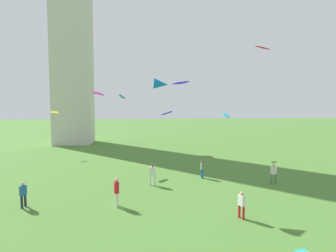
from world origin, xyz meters
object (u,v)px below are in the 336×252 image
Objects in this scene: person_3 at (23,193)px; kite_flying_7 at (55,112)px; kite_flying_3 at (167,113)px; kite_flying_6 at (98,93)px; person_5 at (152,173)px; person_4 at (116,190)px; kite_flying_4 at (181,83)px; person_1 at (202,168)px; person_2 at (274,172)px; person_0 at (242,203)px; kite_flying_0 at (226,115)px; kite_flying_1 at (263,48)px; kite_flying_2 at (122,97)px; kite_flying_5 at (161,84)px.

kite_flying_7 is (-3.55, 18.78, 4.54)m from person_3.
kite_flying_6 is (-7.98, -8.57, 2.36)m from kite_flying_3.
kite_flying_7 is at bearing 133.10° from person_5.
person_4 is 21.79m from kite_flying_7.
kite_flying_3 is at bearing -40.29° from kite_flying_4.
person_1 is 5.87m from person_2.
person_5 reaches higher than person_0.
person_2 is (5.08, 6.50, 0.06)m from person_0.
person_1 is at bearing -25.03° from kite_flying_0.
person_5 is 1.15× the size of kite_flying_3.
kite_flying_1 is at bearing 1.80° from kite_flying_0.
person_0 is at bearing 88.29° from person_3.
kite_flying_2 is 8.75m from kite_flying_7.
person_2 reaches higher than person_3.
kite_flying_1 reaches higher than kite_flying_0.
person_5 is at bearing 83.34° from kite_flying_3.
kite_flying_6 is at bearing 44.97° from kite_flying_4.
person_0 is 1.28× the size of kite_flying_0.
kite_flying_2 is at bearing -9.86° from person_4.
kite_flying_0 is (9.70, 12.04, 4.11)m from person_5.
kite_flying_7 is (-8.38, -1.45, -2.04)m from kite_flying_2.
kite_flying_0 reaches higher than person_5.
kite_flying_2 is at bearing 3.53° from kite_flying_3.
person_1 is at bearing -30.06° from kite_flying_1.
kite_flying_4 is at bearing 128.00° from kite_flying_7.
person_5 is (-4.75, 7.02, 0.10)m from person_0.
kite_flying_2 is at bearing 122.80° from person_2.
person_0 is 0.89× the size of person_5.
kite_flying_1 reaches higher than person_3.
kite_flying_5 is at bearing -95.38° from kite_flying_6.
kite_flying_1 reaches higher than person_0.
kite_flying_5 reaches higher than person_2.
person_5 is 1.35× the size of kite_flying_1.
person_3 is at bearing 102.04° from kite_flying_5.
kite_flying_1 is 0.99× the size of kite_flying_6.
kite_flying_1 is 9.05m from kite_flying_4.
kite_flying_2 is 6.49m from kite_flying_3.
kite_flying_0 is at bearing -49.03° from person_4.
kite_flying_3 is (5.10, 20.72, 4.22)m from person_4.
person_3 is 24.46m from kite_flying_0.
kite_flying_4 reaches higher than person_2.
kite_flying_1 is (9.64, 1.74, 10.35)m from person_5.
kite_flying_0 is at bearing 55.54° from person_5.
kite_flying_3 is at bearing -93.85° from kite_flying_1.
person_4 is (-6.89, -6.20, 0.14)m from person_1.
kite_flying_1 is at bearing -67.44° from kite_flying_5.
person_4 is at bearing -168.04° from person_2.
person_1 is 17.70m from kite_flying_2.
person_5 is at bearing 111.74° from kite_flying_4.
kite_flying_4 reaches higher than kite_flying_3.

